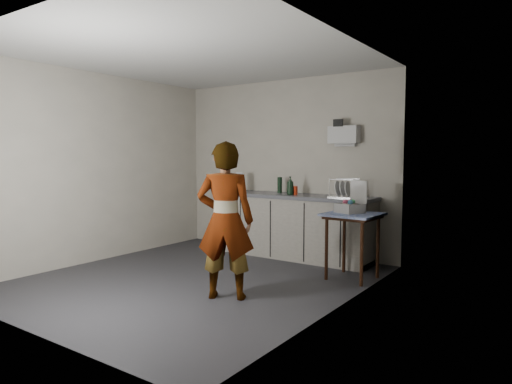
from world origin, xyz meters
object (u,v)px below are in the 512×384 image
Objects in this scene: side_table at (353,222)px; dark_bottle at (280,185)px; standing_man at (225,221)px; paper_towel at (240,183)px; dish_rack at (344,193)px; soda_can at (295,190)px; bakery_box at (351,205)px; soap_bottle at (290,186)px; kitchen_counter at (297,228)px.

side_table is 1.64m from dark_bottle.
standing_man is 6.80× the size of dark_bottle.
dish_rack is at bearing 1.56° from paper_towel.
paper_towel is at bearing 169.06° from side_table.
standing_man is 13.30× the size of soda_can.
bakery_box is at bearing -144.87° from standing_man.
dark_bottle reaches higher than side_table.
soap_bottle is at bearing -30.69° from dark_bottle.
side_table is at bearing -29.06° from kitchen_counter.
soap_bottle is 0.69× the size of bakery_box.
side_table is 2.60× the size of paper_towel.
standing_man reaches higher than dark_bottle.
bakery_box reaches higher than side_table.
bakery_box is (1.12, -0.48, -0.17)m from soap_bottle.
soda_can is 0.40× the size of paper_towel.
bakery_box reaches higher than dark_bottle.
soda_can is (0.05, 0.06, -0.07)m from soap_bottle.
dark_bottle is (-0.35, 0.08, 0.60)m from kitchen_counter.
kitchen_counter is at bearing -109.62° from standing_man.
soap_bottle reaches higher than kitchen_counter.
paper_towel is at bearing -178.44° from dish_rack.
soda_can is 0.34× the size of dish_rack.
standing_man is at bearing -93.07° from bakery_box.
kitchen_counter is 1.28m from side_table.
kitchen_counter is 1.27m from bakery_box.
bakery_box is at bearing 139.41° from side_table.
dish_rack is 0.62m from bakery_box.
kitchen_counter is at bearing 176.26° from dish_rack.
dish_rack is (1.08, -0.13, -0.06)m from dark_bottle.
paper_towel is 0.84× the size of dish_rack.
dish_rack is 0.95× the size of bakery_box.
kitchen_counter is at bearing -12.87° from dark_bottle.
paper_towel reaches higher than side_table.
dish_rack reaches higher than side_table.
dark_bottle is 0.78× the size of paper_towel.
kitchen_counter is 18.52× the size of soda_can.
bakery_box is at bearing -26.66° from soda_can.
dark_bottle is at bearing 162.06° from soda_can.
soap_bottle is (-0.07, -0.09, 0.61)m from kitchen_counter.
side_table is at bearing -25.51° from dark_bottle.
soda_can reaches higher than side_table.
soda_can is at bearing 176.63° from bakery_box.
soap_bottle is 0.86× the size of paper_towel.
side_table is 0.20m from bakery_box.
soap_bottle reaches higher than side_table.
dish_rack reaches higher than dark_bottle.
standing_man reaches higher than kitchen_counter.
bakery_box is at bearing -58.12° from dish_rack.
standing_man is at bearing -56.82° from paper_towel.
kitchen_counter is 7.40× the size of paper_towel.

